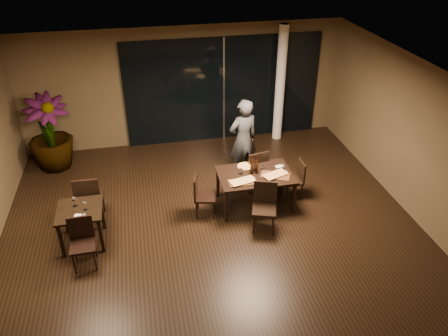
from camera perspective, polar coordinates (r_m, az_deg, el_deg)
ground at (r=8.44m, az=-1.24°, el=-8.70°), size 8.00×8.00×0.00m
wall_back at (r=11.19m, az=-5.26°, el=10.63°), size 8.00×0.10×3.00m
wall_right at (r=9.10m, az=24.59°, el=2.74°), size 0.10×8.00×3.00m
ceiling at (r=6.90m, az=-1.53°, el=10.90°), size 8.00×8.00×0.04m
window_panel at (r=11.30m, az=-0.06°, el=10.17°), size 5.00×0.06×2.70m
column at (r=11.32m, az=7.35°, el=10.77°), size 0.24×0.24×3.00m
main_table at (r=8.86m, az=4.11°, el=-1.21°), size 1.50×1.00×0.75m
side_table at (r=8.31m, az=-18.27°, el=-5.85°), size 0.80×0.80×0.75m
chair_main_far at (r=9.41m, az=4.14°, el=-0.03°), size 0.53×0.53×0.98m
chair_main_near at (r=8.36m, az=5.32°, el=-4.64°), size 0.56×0.56×0.96m
chair_main_left at (r=8.67m, az=-3.00°, el=-3.36°), size 0.50×0.50×0.89m
chair_main_right at (r=9.33m, az=9.40°, el=-1.24°), size 0.39×0.39×0.84m
chair_side_far at (r=8.81m, az=-17.23°, el=-3.62°), size 0.51×0.51×1.05m
chair_side_near at (r=7.93m, az=-18.04°, el=-8.85°), size 0.44×0.44×0.91m
diner at (r=9.70m, az=2.51°, el=3.75°), size 0.73×0.58×1.88m
potted_plant at (r=10.85m, az=-21.84°, el=4.23°), size 1.28×1.28×1.78m
pizza_board_left at (r=8.54m, az=2.43°, el=-1.84°), size 0.56×0.28×0.01m
pizza_board_right at (r=8.80m, az=6.71°, el=-0.98°), size 0.64×0.51×0.01m
oblong_pizza_left at (r=8.53m, az=2.44°, el=-1.75°), size 0.52×0.33×0.02m
oblong_pizza_right at (r=8.79m, az=6.71°, el=-0.89°), size 0.53×0.37×0.02m
round_pizza at (r=9.05m, az=2.78°, el=0.21°), size 0.31×0.31×0.01m
bottle_a at (r=8.74m, az=3.66°, el=0.19°), size 0.07×0.07×0.33m
bottle_b at (r=8.78m, az=4.32°, el=0.16°), size 0.06×0.06×0.29m
bottle_c at (r=8.84m, az=4.17°, el=0.58°), size 0.08×0.08×0.34m
tumbler_left at (r=8.79m, az=2.20°, el=-0.45°), size 0.08×0.08×0.10m
tumbler_right at (r=8.97m, az=5.05°, el=0.08°), size 0.07×0.07×0.08m
napkin_near at (r=8.91m, az=7.68°, el=-0.59°), size 0.19×0.13×0.01m
napkin_far at (r=9.11m, az=7.29°, el=0.22°), size 0.20×0.13×0.01m
wine_glass_a at (r=8.29m, az=-18.95°, el=-4.20°), size 0.08×0.08×0.19m
wine_glass_b at (r=8.14m, az=-17.72°, el=-4.74°), size 0.07×0.07×0.17m
side_napkin at (r=8.05m, az=-18.37°, el=-5.98°), size 0.20×0.16×0.01m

